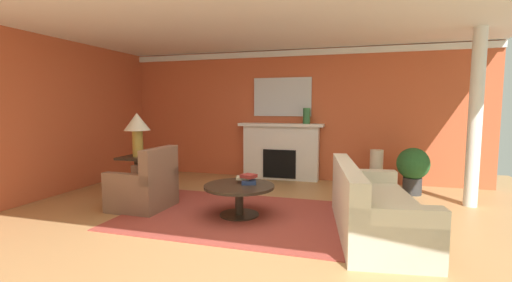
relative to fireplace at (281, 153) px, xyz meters
name	(u,v)px	position (x,y,z in m)	size (l,w,h in m)	color
ground_plane	(244,223)	(0.14, -2.89, -0.57)	(9.43, 9.43, 0.00)	tan
wall_fireplace	(290,115)	(0.14, 0.21, 0.81)	(7.85, 0.12, 2.75)	#C65633
wall_window	(43,117)	(-3.54, -2.59, 0.81)	(0.12, 6.68, 2.75)	#C65633
ceiling_panel	(250,16)	(0.14, -2.59, 2.21)	(7.85, 6.68, 0.06)	white
crown_moulding	(289,53)	(0.14, 0.13, 2.10)	(7.85, 0.08, 0.12)	white
area_rug	(239,215)	(-0.01, -2.64, -0.56)	(3.27, 2.24, 0.01)	#993D33
fireplace	(281,153)	(0.00, 0.00, 0.00)	(1.80, 0.35, 1.20)	white
mantel_mirror	(282,97)	(0.00, 0.12, 1.19)	(1.25, 0.04, 0.82)	silver
sofa	(372,210)	(1.78, -2.82, -0.27)	(1.19, 2.21, 0.85)	beige
armchair_near_window	(145,189)	(-1.52, -2.71, -0.26)	(0.82, 0.82, 0.95)	brown
coffee_table	(239,193)	(-0.01, -2.64, -0.23)	(1.00, 1.00, 0.45)	#2D2319
side_table	(139,173)	(-2.05, -2.09, -0.17)	(0.56, 0.56, 0.70)	#2D2319
table_lamp	(137,126)	(-2.05, -2.09, 0.66)	(0.44, 0.44, 0.75)	#B28E38
vase_tall_corner	(376,169)	(1.93, -0.30, -0.20)	(0.24, 0.24, 0.74)	beige
vase_mantel_right	(307,116)	(0.55, -0.05, 0.79)	(0.15, 0.15, 0.33)	#33703D
book_red_cover	(249,182)	(0.10, -2.54, -0.09)	(0.21, 0.18, 0.05)	navy
book_art_folio	(243,178)	(-0.01, -2.47, -0.05)	(0.19, 0.19, 0.03)	tan
book_small_novel	(249,176)	(0.09, -2.51, -0.01)	(0.19, 0.19, 0.05)	maroon
potted_plant	(413,167)	(2.53, -0.60, -0.08)	(0.56, 0.56, 0.83)	#333333
column_white	(475,119)	(3.30, -1.13, 0.81)	(0.20, 0.20, 2.75)	white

